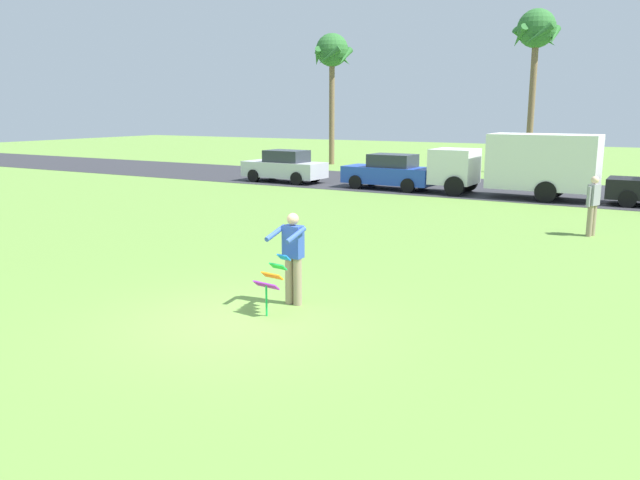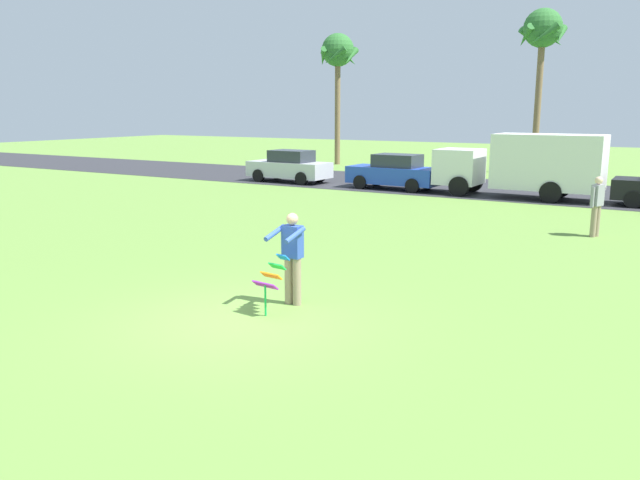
{
  "view_description": "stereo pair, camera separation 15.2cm",
  "coord_description": "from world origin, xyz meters",
  "px_view_note": "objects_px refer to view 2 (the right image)",
  "views": [
    {
      "loc": [
        6.33,
        -8.37,
        3.58
      ],
      "look_at": [
        0.28,
        2.25,
        1.05
      ],
      "focal_mm": 35.46,
      "sensor_mm": 36.0,
      "label": 1
    },
    {
      "loc": [
        6.46,
        -8.29,
        3.58
      ],
      "look_at": [
        0.28,
        2.25,
        1.05
      ],
      "focal_mm": 35.46,
      "sensor_mm": 36.0,
      "label": 2
    }
  ],
  "objects_px": {
    "parked_truck_white_box": "(527,164)",
    "palm_tree_left_near": "(338,56)",
    "palm_tree_right_near": "(542,36)",
    "person_kite_flyer": "(292,255)",
    "person_walker_near": "(597,205)",
    "parked_car_blue": "(395,172)",
    "parked_car_silver": "(290,167)",
    "kite_held": "(271,277)"
  },
  "relations": [
    {
      "from": "parked_car_blue",
      "to": "palm_tree_right_near",
      "type": "height_order",
      "value": "palm_tree_right_near"
    },
    {
      "from": "kite_held",
      "to": "palm_tree_right_near",
      "type": "relative_size",
      "value": 0.11
    },
    {
      "from": "person_kite_flyer",
      "to": "person_walker_near",
      "type": "height_order",
      "value": "same"
    },
    {
      "from": "person_kite_flyer",
      "to": "kite_held",
      "type": "height_order",
      "value": "person_kite_flyer"
    },
    {
      "from": "person_kite_flyer",
      "to": "parked_truck_white_box",
      "type": "xyz_separation_m",
      "value": [
        0.41,
        17.08,
        0.46
      ]
    },
    {
      "from": "person_kite_flyer",
      "to": "palm_tree_right_near",
      "type": "bearing_deg",
      "value": 93.25
    },
    {
      "from": "palm_tree_right_near",
      "to": "person_walker_near",
      "type": "bearing_deg",
      "value": -72.87
    },
    {
      "from": "parked_truck_white_box",
      "to": "palm_tree_right_near",
      "type": "relative_size",
      "value": 0.75
    },
    {
      "from": "kite_held",
      "to": "parked_car_silver",
      "type": "relative_size",
      "value": 0.24
    },
    {
      "from": "parked_car_blue",
      "to": "parked_truck_white_box",
      "type": "bearing_deg",
      "value": 0.02
    },
    {
      "from": "parked_car_silver",
      "to": "person_walker_near",
      "type": "distance_m",
      "value": 16.83
    },
    {
      "from": "parked_car_silver",
      "to": "palm_tree_left_near",
      "type": "xyz_separation_m",
      "value": [
        -3.07,
        10.54,
        6.23
      ]
    },
    {
      "from": "parked_car_silver",
      "to": "parked_truck_white_box",
      "type": "distance_m",
      "value": 11.62
    },
    {
      "from": "parked_truck_white_box",
      "to": "palm_tree_right_near",
      "type": "xyz_separation_m",
      "value": [
        -1.99,
        10.8,
        6.15
      ]
    },
    {
      "from": "parked_car_blue",
      "to": "palm_tree_left_near",
      "type": "xyz_separation_m",
      "value": [
        -8.8,
        10.54,
        6.23
      ]
    },
    {
      "from": "parked_car_silver",
      "to": "kite_held",
      "type": "bearing_deg",
      "value": -57.78
    },
    {
      "from": "kite_held",
      "to": "person_walker_near",
      "type": "relative_size",
      "value": 0.6
    },
    {
      "from": "palm_tree_right_near",
      "to": "person_kite_flyer",
      "type": "bearing_deg",
      "value": -86.75
    },
    {
      "from": "kite_held",
      "to": "parked_car_blue",
      "type": "distance_m",
      "value": 18.54
    },
    {
      "from": "palm_tree_left_near",
      "to": "palm_tree_right_near",
      "type": "height_order",
      "value": "palm_tree_right_near"
    },
    {
      "from": "palm_tree_left_near",
      "to": "person_walker_near",
      "type": "bearing_deg",
      "value": -44.3
    },
    {
      "from": "person_walker_near",
      "to": "palm_tree_left_near",
      "type": "bearing_deg",
      "value": 135.7
    },
    {
      "from": "parked_car_silver",
      "to": "person_walker_near",
      "type": "bearing_deg",
      "value": -25.6
    },
    {
      "from": "parked_car_blue",
      "to": "person_walker_near",
      "type": "bearing_deg",
      "value": -37.59
    },
    {
      "from": "parked_truck_white_box",
      "to": "person_walker_near",
      "type": "distance_m",
      "value": 8.12
    },
    {
      "from": "parked_car_silver",
      "to": "palm_tree_left_near",
      "type": "height_order",
      "value": "palm_tree_left_near"
    },
    {
      "from": "palm_tree_left_near",
      "to": "palm_tree_right_near",
      "type": "distance_m",
      "value": 12.69
    },
    {
      "from": "parked_car_blue",
      "to": "palm_tree_right_near",
      "type": "distance_m",
      "value": 13.33
    },
    {
      "from": "person_kite_flyer",
      "to": "palm_tree_right_near",
      "type": "height_order",
      "value": "palm_tree_right_near"
    },
    {
      "from": "parked_car_blue",
      "to": "person_kite_flyer",
      "type": "bearing_deg",
      "value": -72.27
    },
    {
      "from": "parked_car_silver",
      "to": "parked_car_blue",
      "type": "distance_m",
      "value": 5.73
    },
    {
      "from": "palm_tree_left_near",
      "to": "person_walker_near",
      "type": "xyz_separation_m",
      "value": [
        18.25,
        -17.81,
        -6.07
      ]
    },
    {
      "from": "parked_car_blue",
      "to": "palm_tree_left_near",
      "type": "relative_size",
      "value": 0.51
    },
    {
      "from": "kite_held",
      "to": "person_walker_near",
      "type": "bearing_deg",
      "value": 69.02
    },
    {
      "from": "person_walker_near",
      "to": "parked_car_blue",
      "type": "bearing_deg",
      "value": 142.41
    },
    {
      "from": "parked_car_blue",
      "to": "parked_truck_white_box",
      "type": "xyz_separation_m",
      "value": [
        5.87,
        0.0,
        0.64
      ]
    },
    {
      "from": "kite_held",
      "to": "palm_tree_left_near",
      "type": "bearing_deg",
      "value": 116.74
    },
    {
      "from": "parked_truck_white_box",
      "to": "palm_tree_left_near",
      "type": "height_order",
      "value": "palm_tree_left_near"
    },
    {
      "from": "parked_car_silver",
      "to": "parked_truck_white_box",
      "type": "xyz_separation_m",
      "value": [
        11.6,
        0.0,
        0.64
      ]
    },
    {
      "from": "person_kite_flyer",
      "to": "person_walker_near",
      "type": "distance_m",
      "value": 10.59
    },
    {
      "from": "parked_car_silver",
      "to": "palm_tree_left_near",
      "type": "distance_m",
      "value": 12.62
    },
    {
      "from": "person_kite_flyer",
      "to": "palm_tree_left_near",
      "type": "xyz_separation_m",
      "value": [
        -14.26,
        27.62,
        6.05
      ]
    }
  ]
}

